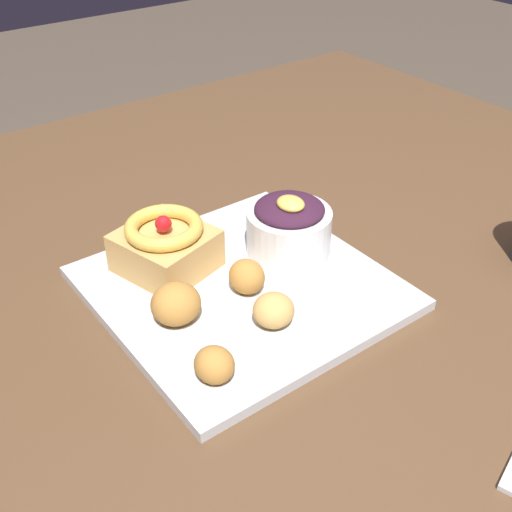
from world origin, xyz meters
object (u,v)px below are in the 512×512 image
object	(u,v)px
front_plate	(241,288)
fritter_back	(247,277)
cake_slice	(165,245)
fritter_front	(274,310)
fritter_middle	(214,365)
fritter_extra	(176,304)
berry_ramekin	(289,226)

from	to	relation	value
front_plate	fritter_back	size ratio (longest dim) A/B	7.16
front_plate	cake_slice	world-z (taller)	cake_slice
fritter_front	fritter_middle	xyz separation A→B (m)	(0.03, -0.09, -0.00)
cake_slice	fritter_extra	world-z (taller)	cake_slice
cake_slice	fritter_middle	xyz separation A→B (m)	(0.17, -0.05, -0.01)
cake_slice	fritter_extra	distance (m)	0.09
berry_ramekin	fritter_extra	world-z (taller)	berry_ramekin
fritter_extra	front_plate	bearing A→B (deg)	97.21
fritter_front	fritter_extra	world-z (taller)	fritter_extra
cake_slice	fritter_extra	bearing A→B (deg)	-24.16
fritter_front	front_plate	bearing A→B (deg)	169.99
berry_ramekin	fritter_back	distance (m)	0.09
front_plate	fritter_back	bearing A→B (deg)	-10.22
cake_slice	fritter_middle	distance (m)	0.18
front_plate	cake_slice	xyz separation A→B (m)	(-0.07, -0.05, 0.04)
cake_slice	fritter_back	xyz separation A→B (m)	(0.09, 0.05, -0.01)
berry_ramekin	fritter_front	xyz separation A→B (m)	(0.09, -0.09, -0.02)
cake_slice	berry_ramekin	size ratio (longest dim) A/B	1.19
fritter_front	fritter_extra	distance (m)	0.10
berry_ramekin	fritter_front	world-z (taller)	berry_ramekin
front_plate	fritter_front	size ratio (longest dim) A/B	7.01
cake_slice	fritter_middle	size ratio (longest dim) A/B	2.97
front_plate	berry_ramekin	bearing A→B (deg)	103.27
fritter_front	fritter_back	bearing A→B (deg)	170.05
cake_slice	fritter_front	size ratio (longest dim) A/B	2.76
fritter_front	fritter_middle	bearing A→B (deg)	-72.75
fritter_extra	fritter_front	bearing A→B (deg)	50.15
berry_ramekin	fritter_extra	size ratio (longest dim) A/B	1.92
cake_slice	fritter_middle	bearing A→B (deg)	-16.69
fritter_extra	fritter_middle	bearing A→B (deg)	-9.00
berry_ramekin	fritter_back	xyz separation A→B (m)	(0.03, -0.08, -0.01)
front_plate	fritter_back	xyz separation A→B (m)	(0.01, -0.00, 0.02)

